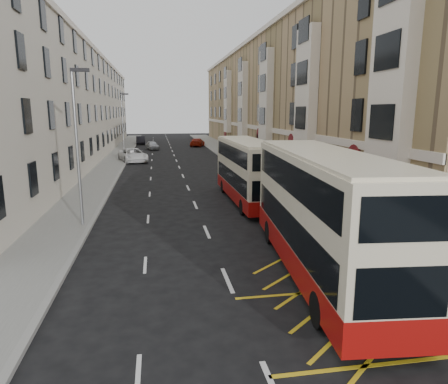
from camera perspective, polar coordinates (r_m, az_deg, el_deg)
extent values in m
plane|color=black|center=(11.47, 4.22, -20.50)|extent=(200.00, 200.00, 0.00)
cube|color=slate|center=(41.21, 5.10, 3.14)|extent=(4.00, 120.00, 0.15)
cube|color=slate|center=(40.20, -16.82, 2.48)|extent=(3.00, 120.00, 0.15)
cube|color=gray|center=(40.75, 2.38, 3.08)|extent=(0.25, 120.00, 0.15)
cube|color=gray|center=(40.04, -14.69, 2.56)|extent=(0.25, 120.00, 0.15)
cube|color=tan|center=(57.63, 8.15, 12.87)|extent=(10.00, 79.00, 15.00)
cube|color=silver|center=(56.33, 3.10, 9.43)|extent=(0.18, 79.00, 0.50)
cube|color=silver|center=(56.98, 3.16, 20.56)|extent=(0.40, 79.00, 0.50)
cube|color=silver|center=(22.90, 22.89, 14.24)|extent=(0.80, 3.20, 10.00)
cube|color=silver|center=(33.68, 11.68, 13.75)|extent=(0.80, 3.20, 10.00)
cube|color=silver|center=(45.08, 6.04, 13.31)|extent=(0.80, 3.20, 10.00)
cube|color=silver|center=(56.73, 2.70, 12.99)|extent=(0.80, 3.20, 10.00)
cube|color=silver|center=(68.50, 0.52, 12.75)|extent=(0.80, 3.20, 10.00)
cube|color=#610E12|center=(26.84, 17.93, 1.61)|extent=(0.20, 1.60, 3.00)
cube|color=#610E12|center=(37.77, 9.56, 4.75)|extent=(0.20, 1.60, 3.00)
cube|color=#610E12|center=(49.20, 4.98, 6.42)|extent=(0.20, 1.60, 3.00)
cube|color=#610E12|center=(60.85, 2.12, 7.43)|extent=(0.20, 1.60, 3.00)
cube|color=#610E12|center=(72.61, 0.18, 8.11)|extent=(0.20, 1.60, 3.00)
cube|color=beige|center=(56.03, -21.49, 11.21)|extent=(9.00, 79.00, 13.00)
cube|color=silver|center=(55.74, -17.21, 18.21)|extent=(0.30, 79.00, 0.50)
cylinder|color=#A81C2D|center=(15.70, 24.99, -9.81)|extent=(0.06, 0.06, 1.00)
cylinder|color=#A81C2D|center=(18.29, 19.24, -6.38)|extent=(0.06, 0.06, 1.00)
cylinder|color=#A81C2D|center=(21.06, 15.02, -3.78)|extent=(0.06, 0.06, 1.00)
cube|color=#A81C2D|center=(18.15, 19.34, -4.94)|extent=(0.05, 6.50, 0.06)
cube|color=#A81C2D|center=(18.27, 19.25, -6.23)|extent=(0.05, 6.50, 0.06)
cylinder|color=gray|center=(21.88, -20.23, 5.79)|extent=(0.16, 0.16, 8.00)
cube|color=black|center=(21.81, -19.90, 16.09)|extent=(0.90, 0.18, 0.18)
cylinder|color=gray|center=(51.61, -14.25, 9.07)|extent=(0.16, 0.16, 8.00)
cube|color=black|center=(51.58, -14.02, 13.42)|extent=(0.90, 0.18, 0.18)
cube|color=beige|center=(15.11, 13.85, -2.66)|extent=(3.68, 11.80, 4.17)
cube|color=#920C0A|center=(15.58, 13.56, -8.41)|extent=(3.71, 11.83, 0.95)
cube|color=black|center=(15.24, 13.76, -4.49)|extent=(3.63, 10.88, 1.16)
cube|color=black|center=(14.86, 14.09, 2.17)|extent=(3.63, 10.88, 1.06)
cube|color=beige|center=(14.75, 14.25, 5.37)|extent=(3.53, 11.33, 0.13)
cube|color=black|center=(20.64, 8.82, 0.04)|extent=(2.24, 0.29, 1.37)
cube|color=black|center=(20.33, 9.01, 6.03)|extent=(1.85, 0.25, 0.47)
cube|color=black|center=(10.23, 24.06, -12.98)|extent=(2.24, 0.29, 1.27)
cylinder|color=black|center=(18.80, 6.56, -5.69)|extent=(0.39, 1.08, 1.06)
cylinder|color=black|center=(19.39, 13.53, -5.41)|extent=(0.39, 1.08, 1.06)
cylinder|color=black|center=(12.12, 13.47, -16.05)|extent=(0.39, 1.08, 1.06)
cylinder|color=black|center=(13.01, 23.86, -14.75)|extent=(0.39, 1.08, 1.06)
cube|color=beige|center=(26.72, 3.40, 3.18)|extent=(2.45, 10.39, 3.73)
cube|color=#920C0A|center=(26.97, 3.37, 0.15)|extent=(2.47, 10.42, 0.85)
cube|color=black|center=(26.79, 3.39, 2.23)|extent=(2.48, 9.56, 1.04)
cube|color=black|center=(26.57, 3.43, 5.64)|extent=(2.48, 9.56, 0.94)
cube|color=beige|center=(26.51, 3.45, 7.25)|extent=(2.35, 9.98, 0.11)
cube|color=black|center=(31.77, 1.22, 3.81)|extent=(2.00, 0.09, 1.23)
cube|color=black|center=(31.57, 1.24, 7.29)|extent=(1.65, 0.09, 0.42)
cube|color=black|center=(21.87, 6.54, 0.18)|extent=(2.00, 0.09, 1.13)
cylinder|color=black|center=(30.00, -0.09, 0.79)|extent=(0.27, 0.95, 0.94)
cylinder|color=black|center=(30.43, 3.86, 0.92)|extent=(0.27, 0.95, 0.94)
cylinder|color=black|center=(23.63, 2.71, -2.18)|extent=(0.27, 0.95, 0.94)
cylinder|color=black|center=(24.19, 7.65, -1.95)|extent=(0.27, 0.95, 0.94)
imported|color=black|center=(16.98, 22.81, -6.44)|extent=(1.20, 0.89, 1.90)
imported|color=white|center=(49.46, -12.87, 5.16)|extent=(4.12, 6.32, 1.62)
imported|color=#B9BCC1|center=(64.39, -10.21, 6.57)|extent=(2.51, 4.20, 1.34)
imported|color=black|center=(75.44, -11.83, 7.26)|extent=(1.71, 4.50, 1.46)
imported|color=#A11D0B|center=(69.62, -3.83, 7.10)|extent=(3.22, 5.12, 1.38)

